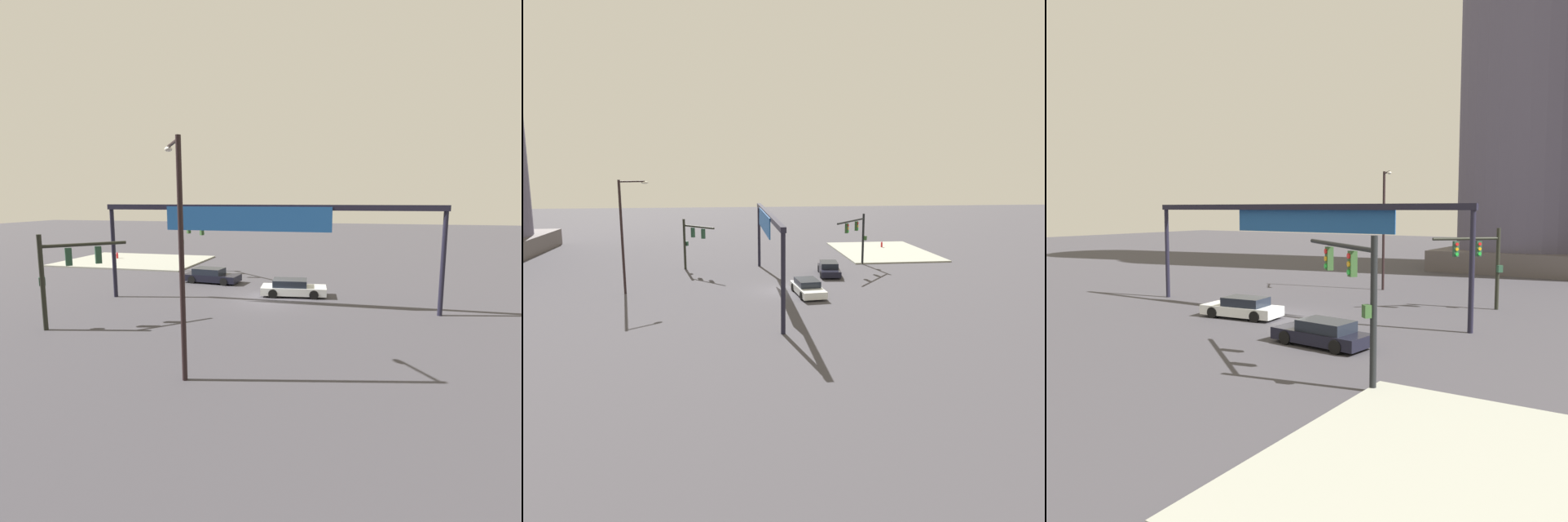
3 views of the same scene
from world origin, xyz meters
TOP-DOWN VIEW (x-y plane):
  - ground_plane at (0.00, 0.00)m, footprint 192.77×192.77m
  - sidewalk_corner at (18.16, -14.15)m, footprint 15.12×10.74m
  - traffic_signal_near_corner at (9.45, 8.24)m, footprint 3.54×3.22m
  - traffic_signal_opposite_side at (9.42, -8.57)m, footprint 5.08×4.36m
  - streetlamp_curved_arm at (0.69, 12.79)m, footprint 1.62×2.21m
  - overhead_sign_gantry at (0.29, 1.49)m, footprint 21.98×0.43m
  - sedan_car_approaching at (5.87, -4.91)m, footprint 4.82×2.32m
  - sedan_car_waiting_far at (-1.48, -1.63)m, footprint 4.78×2.33m
  - fire_hydrant_on_curb at (21.00, -15.01)m, footprint 0.33×0.22m

SIDE VIEW (x-z plane):
  - ground_plane at x=0.00m, z-range 0.00..0.00m
  - sidewalk_corner at x=18.16m, z-range 0.00..0.15m
  - fire_hydrant_on_curb at x=21.00m, z-range 0.13..0.84m
  - sedan_car_approaching at x=5.87m, z-range -0.03..1.18m
  - sedan_car_waiting_far at x=-1.48m, z-range -0.03..1.18m
  - traffic_signal_near_corner at x=9.45m, z-range 0.77..5.85m
  - traffic_signal_opposite_side at x=9.42m, z-range 1.00..6.38m
  - streetlamp_curved_arm at x=0.69m, z-range 0.68..9.77m
  - overhead_sign_gantry at x=0.29m, z-range 2.27..8.81m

